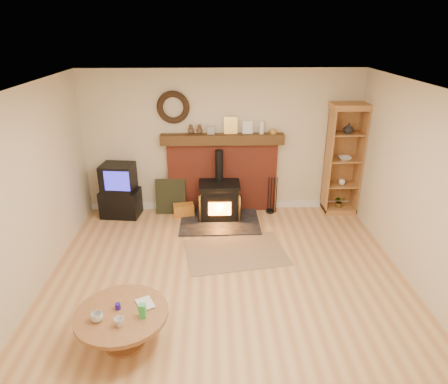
{
  "coord_description": "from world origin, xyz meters",
  "views": [
    {
      "loc": [
        -0.19,
        -4.27,
        3.27
      ],
      "look_at": [
        -0.02,
        1.0,
        1.06
      ],
      "focal_mm": 32.0,
      "sensor_mm": 36.0,
      "label": 1
    }
  ],
  "objects_px": {
    "curio_cabinet": "(343,159)",
    "coffee_table": "(122,319)",
    "tv_unit": "(120,191)",
    "wood_stove": "(219,202)"
  },
  "relations": [
    {
      "from": "curio_cabinet",
      "to": "coffee_table",
      "type": "bearing_deg",
      "value": -135.12
    },
    {
      "from": "tv_unit",
      "to": "curio_cabinet",
      "type": "distance_m",
      "value": 4.11
    },
    {
      "from": "tv_unit",
      "to": "coffee_table",
      "type": "relative_size",
      "value": 0.98
    },
    {
      "from": "tv_unit",
      "to": "coffee_table",
      "type": "xyz_separation_m",
      "value": [
        0.69,
        -3.27,
        -0.13
      ]
    },
    {
      "from": "tv_unit",
      "to": "coffee_table",
      "type": "bearing_deg",
      "value": -78.05
    },
    {
      "from": "wood_stove",
      "to": "tv_unit",
      "type": "height_order",
      "value": "wood_stove"
    },
    {
      "from": "wood_stove",
      "to": "coffee_table",
      "type": "height_order",
      "value": "wood_stove"
    },
    {
      "from": "tv_unit",
      "to": "curio_cabinet",
      "type": "height_order",
      "value": "curio_cabinet"
    },
    {
      "from": "tv_unit",
      "to": "coffee_table",
      "type": "distance_m",
      "value": 3.35
    },
    {
      "from": "wood_stove",
      "to": "tv_unit",
      "type": "bearing_deg",
      "value": 173.74
    }
  ]
}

